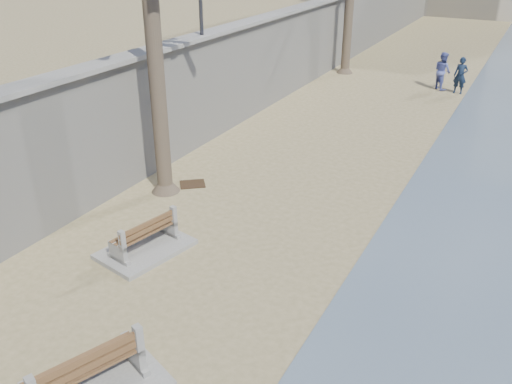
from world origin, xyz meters
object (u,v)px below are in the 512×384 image
(person_a, at_px, (461,73))
(person_b, at_px, (443,69))
(bench_far, at_px, (144,237))
(bench_near, at_px, (85,375))

(person_a, distance_m, person_b, 0.92)
(bench_far, relative_size, person_a, 1.22)
(bench_far, bearing_deg, person_b, 79.52)
(bench_near, relative_size, bench_far, 1.21)
(bench_near, xyz_separation_m, person_a, (2.21, 21.00, 0.50))
(person_a, xyz_separation_m, person_b, (-0.85, 0.35, 0.01))
(bench_near, bearing_deg, bench_far, 116.16)
(bench_near, distance_m, bench_far, 4.26)
(bench_far, distance_m, person_a, 17.66)
(person_a, relative_size, person_b, 0.99)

